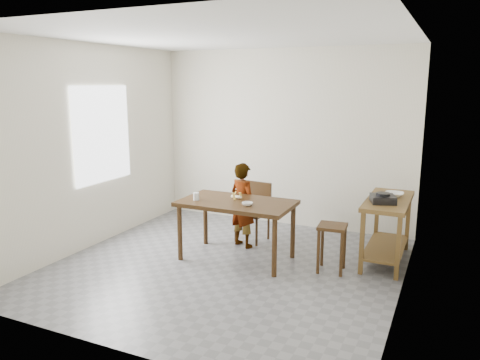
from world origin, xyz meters
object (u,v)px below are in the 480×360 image
at_px(dining_table, 237,230).
at_px(prep_counter, 386,230).
at_px(dining_chair, 252,213).
at_px(stool, 332,248).
at_px(child, 243,205).

xyz_separation_m(dining_table, prep_counter, (1.72, 0.70, 0.03)).
relative_size(prep_counter, dining_chair, 1.47).
relative_size(dining_table, dining_chair, 1.71).
bearing_deg(dining_chair, dining_table, -74.95).
bearing_deg(stool, dining_chair, 154.29).
bearing_deg(child, prep_counter, -152.01).
relative_size(dining_chair, stool, 1.44).
xyz_separation_m(dining_chair, stool, (1.28, -0.62, -0.12)).
bearing_deg(prep_counter, dining_chair, 179.26).
bearing_deg(dining_chair, prep_counter, 6.57).
distance_m(child, stool, 1.39).
bearing_deg(stool, child, 164.64).
xyz_separation_m(child, stool, (1.31, -0.36, -0.29)).
bearing_deg(child, stool, -174.60).
relative_size(prep_counter, stool, 2.12).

